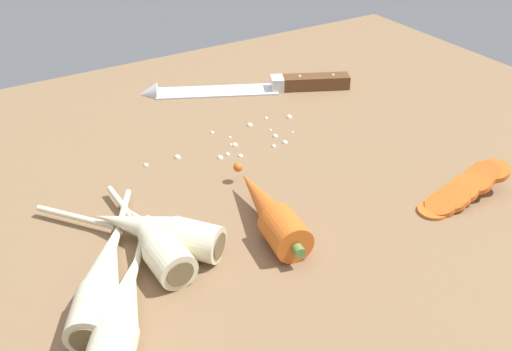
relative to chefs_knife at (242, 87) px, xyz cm
name	(u,v)px	position (x,y,z in cm)	size (l,w,h in cm)	color
ground_plane	(248,191)	(-12.79, -23.57, -2.65)	(120.00, 90.00, 4.00)	brown
chefs_knife	(242,87)	(0.00, 0.00, 0.00)	(32.75, 18.06, 4.18)	silver
whole_carrot	(269,211)	(-15.77, -33.29, 1.45)	(6.34, 18.73, 4.20)	#D6601E
parsnip_front	(103,278)	(-34.94, -34.19, 1.33)	(13.33, 21.69, 4.00)	beige
parsnip_mid_left	(121,313)	(-35.03, -39.44, 1.33)	(13.46, 20.59, 4.00)	beige
parsnip_mid_right	(156,230)	(-27.81, -30.00, 1.33)	(15.80, 19.06, 4.00)	beige
parsnip_back	(153,240)	(-28.61, -31.33, 1.33)	(4.26, 19.24, 4.00)	beige
carrot_slice_stack	(465,189)	(6.89, -40.82, 0.81)	(13.30, 4.13, 3.76)	#D6601E
mince_crumbs	(243,139)	(-8.56, -14.92, -0.28)	(24.61, 8.60, 0.85)	silver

